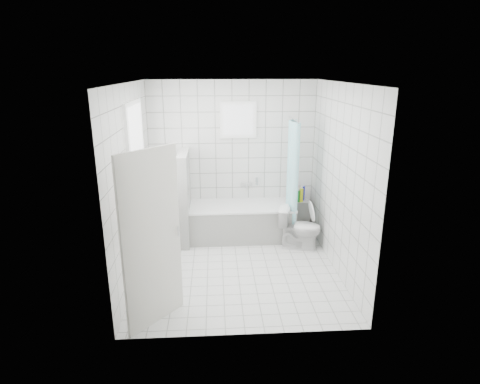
{
  "coord_description": "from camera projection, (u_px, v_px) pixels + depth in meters",
  "views": [
    {
      "loc": [
        -0.3,
        -5.2,
        2.78
      ],
      "look_at": [
        0.06,
        0.35,
        1.05
      ],
      "focal_mm": 30.0,
      "sensor_mm": 36.0,
      "label": 1
    }
  ],
  "objects": [
    {
      "name": "partition_wall",
      "position": [
        185.0,
        197.0,
        6.55
      ],
      "size": [
        0.15,
        0.85,
        1.5
      ],
      "primitive_type": "cube",
      "color": "white",
      "rests_on": "ground"
    },
    {
      "name": "tub_faucet",
      "position": [
        246.0,
        184.0,
        6.95
      ],
      "size": [
        0.18,
        0.06,
        0.06
      ],
      "primitive_type": "cube",
      "color": "silver",
      "rests_on": "wall_back"
    },
    {
      "name": "wall_left",
      "position": [
        132.0,
        184.0,
        5.32
      ],
      "size": [
        0.02,
        3.0,
        2.6
      ],
      "primitive_type": "cube",
      "color": "white",
      "rests_on": "ground"
    },
    {
      "name": "window_left",
      "position": [
        138.0,
        157.0,
        5.52
      ],
      "size": [
        0.01,
        0.9,
        1.4
      ],
      "primitive_type": "cube",
      "color": "white",
      "rests_on": "wall_left"
    },
    {
      "name": "curtain_rod",
      "position": [
        293.0,
        119.0,
        6.31
      ],
      "size": [
        0.02,
        0.8,
        0.02
      ],
      "primitive_type": "cylinder",
      "rotation": [
        1.57,
        0.0,
        0.0
      ],
      "color": "silver",
      "rests_on": "wall_back"
    },
    {
      "name": "wall_front",
      "position": [
        246.0,
        223.0,
        3.98
      ],
      "size": [
        2.8,
        0.02,
        2.6
      ],
      "primitive_type": "cube",
      "color": "white",
      "rests_on": "ground"
    },
    {
      "name": "ledge_bottles",
      "position": [
        300.0,
        195.0,
        6.96
      ],
      "size": [
        0.18,
        0.15,
        0.26
      ],
      "color": "yellow",
      "rests_on": "tiled_ledge"
    },
    {
      "name": "ground",
      "position": [
        238.0,
        268.0,
        5.8
      ],
      "size": [
        3.0,
        3.0,
        0.0
      ],
      "primitive_type": "plane",
      "color": "white",
      "rests_on": "ground"
    },
    {
      "name": "window_back",
      "position": [
        238.0,
        120.0,
        6.61
      ],
      "size": [
        0.5,
        0.01,
        0.5
      ],
      "primitive_type": "cube",
      "color": "white",
      "rests_on": "wall_back"
    },
    {
      "name": "bathtub",
      "position": [
        242.0,
        221.0,
        6.79
      ],
      "size": [
        1.74,
        0.77,
        0.58
      ],
      "color": "white",
      "rests_on": "ground"
    },
    {
      "name": "wall_right",
      "position": [
        339.0,
        180.0,
        5.49
      ],
      "size": [
        0.02,
        3.0,
        2.6
      ],
      "primitive_type": "cube",
      "color": "white",
      "rests_on": "ground"
    },
    {
      "name": "sill_bottles",
      "position": [
        143.0,
        200.0,
        5.5
      ],
      "size": [
        0.16,
        0.64,
        0.32
      ],
      "color": "white",
      "rests_on": "window_sill"
    },
    {
      "name": "shower_curtain",
      "position": [
        293.0,
        177.0,
        6.45
      ],
      "size": [
        0.14,
        0.48,
        1.78
      ],
      "primitive_type": null,
      "color": "#4BD3DC",
      "rests_on": "curtain_rod"
    },
    {
      "name": "tiled_ledge",
      "position": [
        298.0,
        215.0,
        7.1
      ],
      "size": [
        0.4,
        0.24,
        0.55
      ],
      "primitive_type": "cube",
      "color": "white",
      "rests_on": "ground"
    },
    {
      "name": "window_sill",
      "position": [
        145.0,
        207.0,
        5.75
      ],
      "size": [
        0.18,
        1.02,
        0.08
      ],
      "primitive_type": "cube",
      "color": "white",
      "rests_on": "wall_left"
    },
    {
      "name": "toilet",
      "position": [
        300.0,
        228.0,
        6.38
      ],
      "size": [
        0.74,
        0.53,
        0.68
      ],
      "primitive_type": "imported",
      "rotation": [
        0.0,
        0.0,
        1.32
      ],
      "color": "white",
      "rests_on": "ground"
    },
    {
      "name": "wall_back",
      "position": [
        232.0,
        158.0,
        6.84
      ],
      "size": [
        2.8,
        0.02,
        2.6
      ],
      "primitive_type": "cube",
      "color": "white",
      "rests_on": "ground"
    },
    {
      "name": "door",
      "position": [
        152.0,
        240.0,
        4.32
      ],
      "size": [
        0.55,
        0.64,
        2.0
      ],
      "primitive_type": "cube",
      "rotation": [
        0.0,
        0.0,
        -0.7
      ],
      "color": "silver",
      "rests_on": "ground"
    },
    {
      "name": "ceiling",
      "position": [
        237.0,
        83.0,
        5.02
      ],
      "size": [
        3.0,
        3.0,
        0.0
      ],
      "primitive_type": "plane",
      "rotation": [
        3.14,
        0.0,
        0.0
      ],
      "color": "white",
      "rests_on": "ground"
    }
  ]
}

